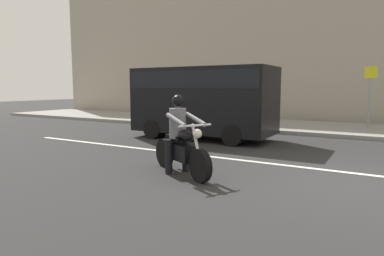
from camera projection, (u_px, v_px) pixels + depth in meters
ground_plane at (367, 187)px, 5.89m from camera, size 80.00×80.00×0.00m
sidewalk_slab at (378, 131)px, 12.75m from camera, size 40.00×4.40×0.14m
lane_marking_stripe at (317, 169)px, 7.16m from camera, size 18.00×0.14×0.01m
motorcycle_with_rider_gray at (180, 142)px, 6.70m from camera, size 1.87×1.11×1.59m
parked_van_black at (203, 98)px, 11.24m from camera, size 4.72×1.96×2.38m
street_sign_post at (370, 91)px, 12.84m from camera, size 0.44×0.08×2.41m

